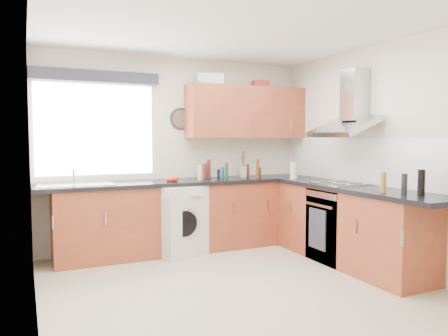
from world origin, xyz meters
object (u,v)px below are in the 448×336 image
oven (340,225)px  upper_cabinets (247,112)px  extractor_hood (349,110)px  washing_machine (177,220)px

oven → upper_cabinets: (-0.55, 1.32, 1.38)m
extractor_hood → upper_cabinets: upper_cabinets is taller
washing_machine → extractor_hood: bearing=-50.2°
washing_machine → upper_cabinets: bearing=-6.5°
oven → upper_cabinets: size_ratio=0.50×
oven → extractor_hood: (0.10, -0.00, 1.34)m
extractor_hood → washing_machine: bearing=147.8°
oven → upper_cabinets: bearing=112.5°
oven → extractor_hood: size_ratio=1.09×
extractor_hood → upper_cabinets: size_ratio=0.46×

